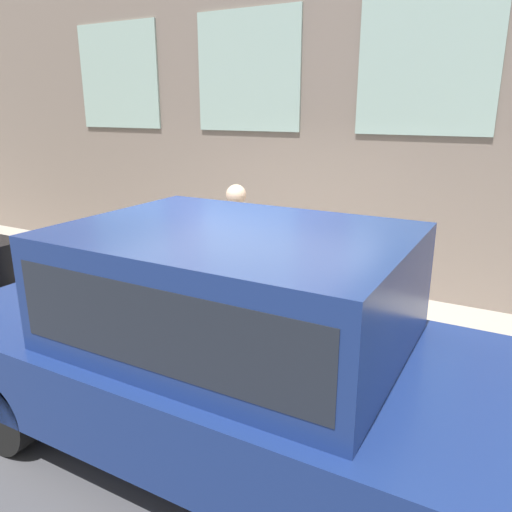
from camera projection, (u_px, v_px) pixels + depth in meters
name	position (u px, v px, depth m)	size (l,w,h in m)	color
ground_plane	(238.00, 359.00, 5.42)	(80.00, 80.00, 0.00)	#47474C
sidewalk	(286.00, 314.00, 6.40)	(2.38, 60.00, 0.17)	#A8A093
building_facade	(336.00, 23.00, 6.49)	(0.33, 40.00, 7.35)	gray
fire_hydrant	(277.00, 293.00, 5.64)	(0.38, 0.48, 0.88)	gold
person	(237.00, 234.00, 6.24)	(0.38, 0.25, 1.56)	navy
parked_car_navy_near	(236.00, 335.00, 3.79)	(2.07, 5.11, 1.80)	black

